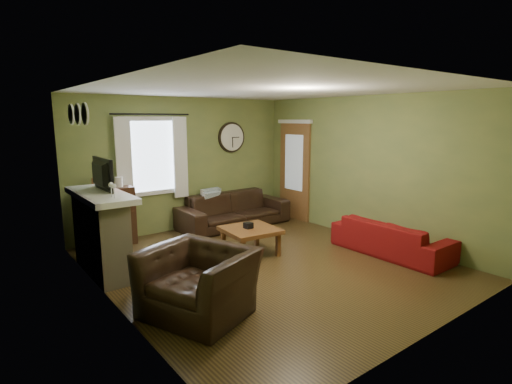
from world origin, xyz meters
TOP-DOWN VIEW (x-y plane):
  - floor at (0.00, 0.00)m, footprint 4.60×5.20m
  - ceiling at (0.00, 0.00)m, footprint 4.60×5.20m
  - wall_left at (-2.30, 0.00)m, footprint 0.00×5.20m
  - wall_right at (2.30, 0.00)m, footprint 0.00×5.20m
  - wall_back at (0.00, 2.60)m, footprint 4.60×0.00m
  - wall_front at (0.00, -2.60)m, footprint 4.60×0.00m
  - fireplace at (-2.10, 1.15)m, footprint 0.40×1.40m
  - firebox at (-1.91, 1.15)m, footprint 0.04×0.60m
  - mantel at (-2.07, 1.15)m, footprint 0.58×1.60m
  - tv at (-2.05, 1.30)m, footprint 0.08×0.60m
  - tv_screen at (-1.97, 1.30)m, footprint 0.02×0.62m
  - medallion_left at (-2.28, 0.80)m, footprint 0.28×0.28m
  - medallion_mid at (-2.28, 1.15)m, footprint 0.28×0.28m
  - medallion_right at (-2.28, 1.50)m, footprint 0.28×0.28m
  - window_pane at (-0.70, 2.58)m, footprint 1.00×0.02m
  - curtain_rod at (-0.70, 2.48)m, footprint 0.03×0.03m
  - curtain_left at (-1.25, 2.48)m, footprint 0.28×0.04m
  - curtain_right at (-0.15, 2.48)m, footprint 0.28×0.04m
  - wall_clock at (1.10, 2.55)m, footprint 0.64×0.06m
  - door at (2.27, 1.85)m, footprint 0.05×0.90m
  - bookshelf at (-1.62, 2.36)m, footprint 0.86×0.37m
  - book at (-1.61, 2.40)m, footprint 0.21×0.25m
  - sofa_brown at (0.85, 2.13)m, footprint 2.32×0.91m
  - pillow_left at (0.43, 2.35)m, footprint 0.37×0.13m
  - pillow_right at (0.49, 2.48)m, footprint 0.46×0.20m
  - sofa_red at (1.90, -0.87)m, footprint 0.75×1.92m
  - armchair at (-1.60, -0.75)m, footprint 1.37×1.45m
  - coffee_table at (0.07, 0.52)m, footprint 0.89×0.89m
  - tissue_box at (0.05, 0.54)m, footprint 0.13×0.13m
  - wine_glass_a at (-2.05, 0.59)m, footprint 0.07×0.07m
  - wine_glass_b at (-2.05, 0.70)m, footprint 0.07×0.07m

SIDE VIEW (x-z plane):
  - floor at x=0.00m, z-range 0.00..0.00m
  - coffee_table at x=0.07m, z-range 0.00..0.44m
  - sofa_red at x=1.90m, z-range 0.00..0.56m
  - firebox at x=-1.91m, z-range 0.02..0.57m
  - sofa_brown at x=0.85m, z-range 0.00..0.68m
  - armchair at x=-1.60m, z-range 0.00..0.75m
  - tissue_box at x=0.05m, z-range 0.35..0.45m
  - bookshelf at x=-1.62m, z-range 0.00..1.02m
  - fireplace at x=-2.10m, z-range 0.00..1.10m
  - pillow_left at x=0.43m, z-range 0.37..0.73m
  - pillow_right at x=0.49m, z-range 0.33..0.77m
  - book at x=-1.61m, z-range 0.95..0.97m
  - door at x=2.27m, z-range 0.00..2.10m
  - mantel at x=-2.07m, z-range 1.10..1.18m
  - wine_glass_a at x=-2.05m, z-range 1.18..1.37m
  - wine_glass_b at x=-2.05m, z-range 1.18..1.37m
  - wall_left at x=-2.30m, z-range 0.00..2.60m
  - wall_right at x=2.30m, z-range 0.00..2.60m
  - wall_back at x=0.00m, z-range 0.00..2.60m
  - wall_front at x=0.00m, z-range 0.00..2.60m
  - tv at x=-2.05m, z-range 1.18..1.53m
  - tv_screen at x=-1.97m, z-range 1.23..1.59m
  - curtain_left at x=-1.25m, z-range 0.67..2.23m
  - curtain_right at x=-0.15m, z-range 0.67..2.23m
  - window_pane at x=-0.70m, z-range 0.85..2.15m
  - wall_clock at x=1.10m, z-range 1.48..2.12m
  - medallion_left at x=-2.28m, z-range 2.24..2.26m
  - medallion_mid at x=-2.28m, z-range 2.24..2.26m
  - medallion_right at x=-2.28m, z-range 2.24..2.26m
  - curtain_rod at x=-0.70m, z-range 1.52..3.02m
  - ceiling at x=0.00m, z-range 2.60..2.60m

